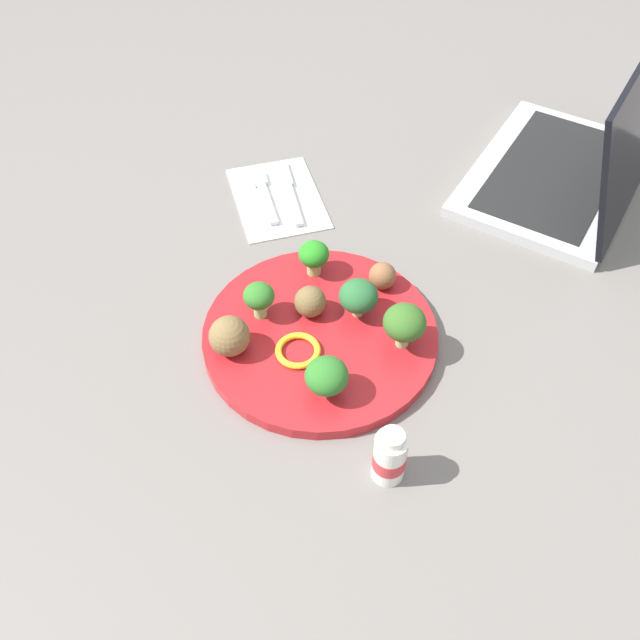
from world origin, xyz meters
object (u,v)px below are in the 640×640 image
(fork, at_px, (264,194))
(broccoli_floret_front_left, at_px, (259,297))
(broccoli_floret_center, at_px, (314,255))
(napkin, at_px, (278,198))
(yogurt_bottle, at_px, (392,456))
(meatball_back_left, at_px, (382,276))
(plate, at_px, (320,335))
(broccoli_floret_back_right, at_px, (359,296))
(pepper_ring_far_rim, at_px, (298,351))
(knife, at_px, (289,190))
(meatball_near_rim, at_px, (309,302))
(meatball_mid_left, at_px, (230,336))
(laptop, at_px, (576,164))
(broccoli_floret_near_rim, at_px, (405,323))
(broccoli_floret_mid_right, at_px, (327,376))

(fork, bearing_deg, broccoli_floret_front_left, 160.87)
(broccoli_floret_center, xyz_separation_m, napkin, (0.17, -0.01, -0.04))
(yogurt_bottle, bearing_deg, meatball_back_left, -22.56)
(plate, bearing_deg, napkin, -8.20)
(broccoli_floret_front_left, height_order, broccoli_floret_center, broccoli_floret_front_left)
(broccoli_floret_back_right, relative_size, meatball_back_left, 1.44)
(pepper_ring_far_rim, bearing_deg, plate, -59.17)
(broccoli_floret_back_right, relative_size, yogurt_bottle, 0.67)
(meatball_back_left, distance_m, knife, 0.24)
(broccoli_floret_front_left, xyz_separation_m, meatball_near_rim, (-0.02, -0.06, -0.01))
(broccoli_floret_front_left, height_order, knife, broccoli_floret_front_left)
(meatball_mid_left, xyz_separation_m, laptop, (0.13, -0.56, -0.00))
(meatball_back_left, bearing_deg, broccoli_floret_near_rim, 169.54)
(plate, distance_m, napkin, 0.27)
(laptop, bearing_deg, broccoli_floret_near_rim, 117.59)
(napkin, relative_size, knife, 1.17)
(fork, bearing_deg, laptop, -107.92)
(plate, distance_m, yogurt_bottle, 0.19)
(meatball_mid_left, bearing_deg, broccoli_floret_mid_right, -140.40)
(broccoli_floret_front_left, distance_m, meatball_near_rim, 0.06)
(meatball_mid_left, height_order, fork, meatball_mid_left)
(broccoli_floret_back_right, height_order, meatball_back_left, broccoli_floret_back_right)
(plate, height_order, laptop, laptop)
(knife, distance_m, yogurt_bottle, 0.47)
(broccoli_floret_front_left, relative_size, broccoli_floret_mid_right, 0.97)
(broccoli_floret_front_left, relative_size, meatball_mid_left, 1.02)
(plate, xyz_separation_m, broccoli_floret_mid_right, (-0.09, 0.03, 0.04))
(meatball_back_left, xyz_separation_m, yogurt_bottle, (-0.23, 0.10, 0.00))
(broccoli_floret_mid_right, relative_size, knife, 0.34)
(broccoli_floret_center, relative_size, broccoli_floret_near_rim, 0.82)
(broccoli_floret_near_rim, height_order, napkin, broccoli_floret_near_rim)
(plate, xyz_separation_m, broccoli_floret_near_rim, (-0.05, -0.08, 0.04))
(broccoli_floret_near_rim, bearing_deg, yogurt_bottle, 150.23)
(broccoli_floret_mid_right, distance_m, meatball_mid_left, 0.13)
(broccoli_floret_mid_right, bearing_deg, napkin, -10.29)
(meatball_near_rim, relative_size, yogurt_bottle, 0.52)
(broccoli_floret_mid_right, distance_m, pepper_ring_far_rim, 0.07)
(broccoli_floret_back_right, relative_size, broccoli_floret_center, 1.05)
(broccoli_floret_center, height_order, yogurt_bottle, yogurt_bottle)
(plate, relative_size, broccoli_floret_center, 5.91)
(broccoli_floret_center, bearing_deg, yogurt_bottle, 174.77)
(broccoli_floret_front_left, relative_size, meatball_near_rim, 1.26)
(meatball_near_rim, distance_m, pepper_ring_far_rim, 0.07)
(plate, bearing_deg, broccoli_floret_front_left, 48.82)
(yogurt_bottle, bearing_deg, broccoli_floret_near_rim, -29.77)
(broccoli_floret_near_rim, xyz_separation_m, meatball_back_left, (0.09, -0.02, -0.02))
(broccoli_floret_front_left, height_order, broccoli_floret_near_rim, broccoli_floret_near_rim)
(plate, relative_size, broccoli_floret_mid_right, 5.60)
(meatball_back_left, height_order, yogurt_bottle, yogurt_bottle)
(laptop, bearing_deg, napkin, 72.58)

